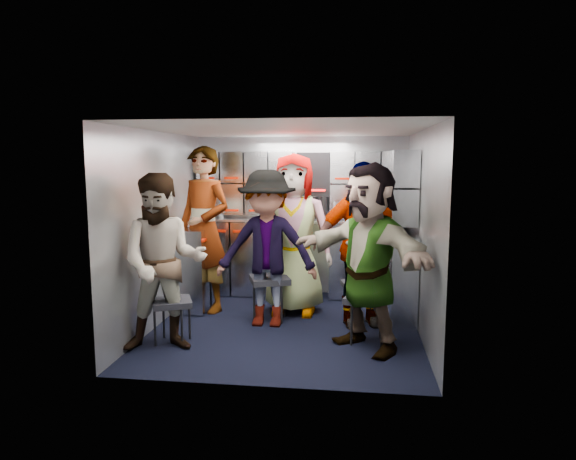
# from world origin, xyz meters

# --- Properties ---
(floor) EXTENTS (3.00, 3.00, 0.00)m
(floor) POSITION_xyz_m (0.00, 0.00, 0.00)
(floor) COLOR black
(floor) RESTS_ON ground
(wall_back) EXTENTS (2.80, 0.04, 2.10)m
(wall_back) POSITION_xyz_m (0.00, 1.50, 1.05)
(wall_back) COLOR #91959E
(wall_back) RESTS_ON ground
(wall_left) EXTENTS (0.04, 3.00, 2.10)m
(wall_left) POSITION_xyz_m (-1.40, 0.00, 1.05)
(wall_left) COLOR #91959E
(wall_left) RESTS_ON ground
(wall_right) EXTENTS (0.04, 3.00, 2.10)m
(wall_right) POSITION_xyz_m (1.40, 0.00, 1.05)
(wall_right) COLOR #91959E
(wall_right) RESTS_ON ground
(ceiling) EXTENTS (2.80, 3.00, 0.02)m
(ceiling) POSITION_xyz_m (0.00, 0.00, 2.10)
(ceiling) COLOR silver
(ceiling) RESTS_ON wall_back
(cart_bank_back) EXTENTS (2.68, 0.38, 0.99)m
(cart_bank_back) POSITION_xyz_m (0.00, 1.29, 0.49)
(cart_bank_back) COLOR #A7ADB7
(cart_bank_back) RESTS_ON ground
(cart_bank_left) EXTENTS (0.38, 0.76, 0.99)m
(cart_bank_left) POSITION_xyz_m (-1.19, 0.56, 0.49)
(cart_bank_left) COLOR #A7ADB7
(cart_bank_left) RESTS_ON ground
(counter) EXTENTS (2.68, 0.42, 0.03)m
(counter) POSITION_xyz_m (0.00, 1.29, 1.01)
(counter) COLOR silver
(counter) RESTS_ON cart_bank_back
(locker_bank_back) EXTENTS (2.68, 0.28, 0.82)m
(locker_bank_back) POSITION_xyz_m (0.00, 1.35, 1.49)
(locker_bank_back) COLOR #A7ADB7
(locker_bank_back) RESTS_ON wall_back
(locker_bank_right) EXTENTS (0.28, 1.00, 0.82)m
(locker_bank_right) POSITION_xyz_m (1.25, 0.70, 1.49)
(locker_bank_right) COLOR #A7ADB7
(locker_bank_right) RESTS_ON wall_right
(right_cabinet) EXTENTS (0.28, 1.20, 1.00)m
(right_cabinet) POSITION_xyz_m (1.25, 0.60, 0.50)
(right_cabinet) COLOR #A7ADB7
(right_cabinet) RESTS_ON ground
(coffee_niche) EXTENTS (0.46, 0.16, 0.84)m
(coffee_niche) POSITION_xyz_m (0.18, 1.41, 1.47)
(coffee_niche) COLOR black
(coffee_niche) RESTS_ON wall_back
(red_latch_strip) EXTENTS (2.60, 0.02, 0.03)m
(red_latch_strip) POSITION_xyz_m (0.00, 1.09, 0.88)
(red_latch_strip) COLOR #9F1100
(red_latch_strip) RESTS_ON cart_bank_back
(jump_seat_near_left) EXTENTS (0.47, 0.46, 0.44)m
(jump_seat_near_left) POSITION_xyz_m (-1.05, -0.63, 0.38)
(jump_seat_near_left) COLOR black
(jump_seat_near_left) RESTS_ON ground
(jump_seat_mid_left) EXTENTS (0.52, 0.51, 0.49)m
(jump_seat_mid_left) POSITION_xyz_m (-0.22, 0.22, 0.44)
(jump_seat_mid_left) COLOR black
(jump_seat_mid_left) RESTS_ON ground
(jump_seat_center) EXTENTS (0.42, 0.41, 0.41)m
(jump_seat_center) POSITION_xyz_m (0.01, 0.73, 0.36)
(jump_seat_center) COLOR black
(jump_seat_center) RESTS_ON ground
(jump_seat_mid_right) EXTENTS (0.43, 0.42, 0.42)m
(jump_seat_mid_right) POSITION_xyz_m (0.78, 0.37, 0.38)
(jump_seat_mid_right) COLOR black
(jump_seat_mid_right) RESTS_ON ground
(jump_seat_near_right) EXTENTS (0.47, 0.46, 0.46)m
(jump_seat_near_right) POSITION_xyz_m (0.85, -0.36, 0.41)
(jump_seat_near_right) COLOR black
(jump_seat_near_right) RESTS_ON ground
(attendant_standing) EXTENTS (0.84, 0.72, 1.96)m
(attendant_standing) POSITION_xyz_m (-1.05, 0.51, 0.98)
(attendant_standing) COLOR black
(attendant_standing) RESTS_ON ground
(attendant_arc_a) EXTENTS (0.95, 0.83, 1.68)m
(attendant_arc_a) POSITION_xyz_m (-1.05, -0.81, 0.84)
(attendant_arc_a) COLOR black
(attendant_arc_a) RESTS_ON ground
(attendant_arc_b) EXTENTS (1.11, 0.65, 1.69)m
(attendant_arc_b) POSITION_xyz_m (-0.22, 0.04, 0.85)
(attendant_arc_b) COLOR black
(attendant_arc_b) RESTS_ON ground
(attendant_arc_c) EXTENTS (0.91, 0.60, 1.87)m
(attendant_arc_c) POSITION_xyz_m (0.01, 0.55, 0.93)
(attendant_arc_c) COLOR black
(attendant_arc_c) RESTS_ON ground
(attendant_arc_d) EXTENTS (1.13, 0.77, 1.78)m
(attendant_arc_d) POSITION_xyz_m (0.78, 0.19, 0.89)
(attendant_arc_d) COLOR black
(attendant_arc_d) RESTS_ON ground
(attendant_arc_e) EXTENTS (1.54, 1.53, 1.78)m
(attendant_arc_e) POSITION_xyz_m (0.85, -0.54, 0.89)
(attendant_arc_e) COLOR black
(attendant_arc_e) RESTS_ON ground
(bottle_left) EXTENTS (0.07, 0.07, 0.23)m
(bottle_left) POSITION_xyz_m (-1.03, 1.24, 1.14)
(bottle_left) COLOR white
(bottle_left) RESTS_ON counter
(bottle_mid) EXTENTS (0.06, 0.06, 0.25)m
(bottle_mid) POSITION_xyz_m (0.09, 1.24, 1.16)
(bottle_mid) COLOR white
(bottle_mid) RESTS_ON counter
(bottle_right) EXTENTS (0.07, 0.07, 0.23)m
(bottle_right) POSITION_xyz_m (0.46, 1.24, 1.15)
(bottle_right) COLOR white
(bottle_right) RESTS_ON counter
(cup_left) EXTENTS (0.08, 0.08, 0.10)m
(cup_left) POSITION_xyz_m (-1.15, 1.23, 1.08)
(cup_left) COLOR tan
(cup_left) RESTS_ON counter
(cup_right) EXTENTS (0.09, 0.09, 0.09)m
(cup_right) POSITION_xyz_m (1.19, 1.23, 1.08)
(cup_right) COLOR tan
(cup_right) RESTS_ON counter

